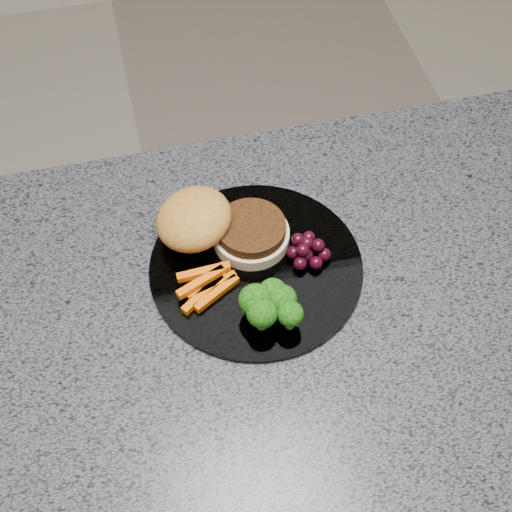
{
  "coord_description": "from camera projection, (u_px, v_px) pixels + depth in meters",
  "views": [
    {
      "loc": [
        -0.01,
        -0.41,
        1.61
      ],
      "look_at": [
        0.1,
        0.07,
        0.93
      ],
      "focal_mm": 50.0,
      "sensor_mm": 36.0,
      "label": 1
    }
  ],
  "objects": [
    {
      "name": "grape_bunch",
      "position": [
        308.0,
        250.0,
        0.86
      ],
      "size": [
        0.05,
        0.05,
        0.03
      ],
      "rotation": [
        0.0,
        0.0,
        0.4
      ],
      "color": "black",
      "rests_on": "plate"
    },
    {
      "name": "island_cabinet",
      "position": [
        207.0,
        474.0,
        1.2
      ],
      "size": [
        1.2,
        0.6,
        0.86
      ],
      "primitive_type": "cube",
      "color": "#56321D",
      "rests_on": "ground"
    },
    {
      "name": "plate",
      "position": [
        256.0,
        267.0,
        0.87
      ],
      "size": [
        0.26,
        0.26,
        0.01
      ],
      "primitive_type": "cylinder",
      "color": "white",
      "rests_on": "countertop"
    },
    {
      "name": "broccoli",
      "position": [
        270.0,
        304.0,
        0.8
      ],
      "size": [
        0.07,
        0.06,
        0.05
      ],
      "rotation": [
        0.0,
        0.0,
        -0.35
      ],
      "color": "#51832F",
      "rests_on": "plate"
    },
    {
      "name": "burger",
      "position": [
        214.0,
        226.0,
        0.87
      ],
      "size": [
        0.17,
        0.13,
        0.05
      ],
      "rotation": [
        0.0,
        0.0,
        -0.11
      ],
      "color": "beige",
      "rests_on": "plate"
    },
    {
      "name": "countertop",
      "position": [
        186.0,
        345.0,
        0.83
      ],
      "size": [
        1.2,
        0.6,
        0.04
      ],
      "primitive_type": "cube",
      "color": "#50515B",
      "rests_on": "island_cabinet"
    },
    {
      "name": "carrot_sticks",
      "position": [
        206.0,
        284.0,
        0.84
      ],
      "size": [
        0.08,
        0.06,
        0.02
      ],
      "rotation": [
        0.0,
        0.0,
        0.14
      ],
      "color": "#D65A03",
      "rests_on": "plate"
    }
  ]
}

